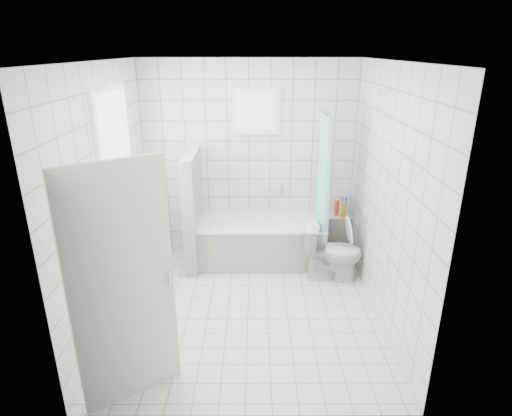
{
  "coord_description": "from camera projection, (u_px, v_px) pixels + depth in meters",
  "views": [
    {
      "loc": [
        0.08,
        -4.07,
        2.71
      ],
      "look_at": [
        0.09,
        0.35,
        1.05
      ],
      "focal_mm": 30.0,
      "sensor_mm": 36.0,
      "label": 1
    }
  ],
  "objects": [
    {
      "name": "ground",
      "position": [
        248.0,
        307.0,
        4.76
      ],
      "size": [
        3.0,
        3.0,
        0.0
      ],
      "primitive_type": "plane",
      "color": "white",
      "rests_on": "ground"
    },
    {
      "name": "ceiling",
      "position": [
        246.0,
        61.0,
        3.84
      ],
      "size": [
        3.0,
        3.0,
        0.0
      ],
      "primitive_type": "plane",
      "rotation": [
        3.14,
        0.0,
        0.0
      ],
      "color": "white",
      "rests_on": "ground"
    },
    {
      "name": "wall_back",
      "position": [
        249.0,
        160.0,
        5.71
      ],
      "size": [
        2.8,
        0.02,
        2.6
      ],
      "primitive_type": "cube",
      "color": "white",
      "rests_on": "ground"
    },
    {
      "name": "wall_front",
      "position": [
        243.0,
        269.0,
        2.9
      ],
      "size": [
        2.8,
        0.02,
        2.6
      ],
      "primitive_type": "cube",
      "color": "white",
      "rests_on": "ground"
    },
    {
      "name": "wall_left",
      "position": [
        108.0,
        197.0,
        4.3
      ],
      "size": [
        0.02,
        3.0,
        2.6
      ],
      "primitive_type": "cube",
      "color": "white",
      "rests_on": "ground"
    },
    {
      "name": "wall_right",
      "position": [
        386.0,
        197.0,
        4.31
      ],
      "size": [
        0.02,
        3.0,
        2.6
      ],
      "primitive_type": "cube",
      "color": "white",
      "rests_on": "ground"
    },
    {
      "name": "window_left",
      "position": [
        118.0,
        161.0,
        4.47
      ],
      "size": [
        0.01,
        0.9,
        1.4
      ],
      "primitive_type": "cube",
      "color": "white",
      "rests_on": "wall_left"
    },
    {
      "name": "window_back",
      "position": [
        257.0,
        111.0,
        5.44
      ],
      "size": [
        0.5,
        0.01,
        0.5
      ],
      "primitive_type": "cube",
      "color": "white",
      "rests_on": "wall_back"
    },
    {
      "name": "window_sill",
      "position": [
        130.0,
        226.0,
        4.74
      ],
      "size": [
        0.18,
        1.02,
        0.08
      ],
      "primitive_type": "cube",
      "color": "white",
      "rests_on": "wall_left"
    },
    {
      "name": "door",
      "position": [
        123.0,
        289.0,
        3.23
      ],
      "size": [
        0.68,
        0.48,
        2.0
      ],
      "primitive_type": "cube",
      "rotation": [
        0.0,
        0.0,
        -0.97
      ],
      "color": "silver",
      "rests_on": "ground"
    },
    {
      "name": "bathtub",
      "position": [
        261.0,
        241.0,
        5.71
      ],
      "size": [
        1.63,
        0.77,
        0.58
      ],
      "color": "white",
      "rests_on": "ground"
    },
    {
      "name": "partition_wall",
      "position": [
        193.0,
        210.0,
        5.5
      ],
      "size": [
        0.15,
        0.85,
        1.5
      ],
      "primitive_type": "cube",
      "color": "white",
      "rests_on": "ground"
    },
    {
      "name": "tiled_ledge",
      "position": [
        338.0,
        234.0,
        5.96
      ],
      "size": [
        0.4,
        0.24,
        0.55
      ],
      "primitive_type": "cube",
      "color": "white",
      "rests_on": "ground"
    },
    {
      "name": "toilet",
      "position": [
        332.0,
        252.0,
        5.24
      ],
      "size": [
        0.75,
        0.49,
        0.72
      ],
      "primitive_type": "imported",
      "rotation": [
        0.0,
        0.0,
        1.45
      ],
      "color": "white",
      "rests_on": "ground"
    },
    {
      "name": "curtain_rod",
      "position": [
        325.0,
        111.0,
        5.09
      ],
      "size": [
        0.02,
        0.8,
        0.02
      ],
      "primitive_type": "cylinder",
      "rotation": [
        1.57,
        0.0,
        0.0
      ],
      "color": "silver",
      "rests_on": "wall_back"
    },
    {
      "name": "shower_curtain",
      "position": [
        323.0,
        187.0,
        5.28
      ],
      "size": [
        0.14,
        0.48,
        1.78
      ],
      "primitive_type": null,
      "color": "#43C3C4",
      "rests_on": "curtain_rod"
    },
    {
      "name": "tub_faucet",
      "position": [
        268.0,
        193.0,
        5.83
      ],
      "size": [
        0.18,
        0.06,
        0.06
      ],
      "primitive_type": "cube",
      "color": "silver",
      "rests_on": "wall_back"
    },
    {
      "name": "sill_bottles",
      "position": [
        131.0,
        211.0,
        4.73
      ],
      "size": [
        0.17,
        0.62,
        0.3
      ],
      "color": "silver",
      "rests_on": "window_sill"
    },
    {
      "name": "ledge_bottles",
      "position": [
        341.0,
        208.0,
        5.8
      ],
      "size": [
        0.17,
        0.15,
        0.26
      ],
      "color": "gold",
      "rests_on": "tiled_ledge"
    }
  ]
}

